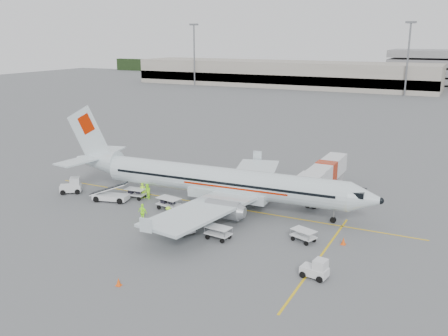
% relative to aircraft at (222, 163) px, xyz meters
% --- Properties ---
extents(ground, '(360.00, 360.00, 0.00)m').
position_rel_aircraft_xyz_m(ground, '(-0.81, 0.05, -4.95)').
color(ground, '#56595B').
extents(stripe_lead, '(44.00, 0.20, 0.01)m').
position_rel_aircraft_xyz_m(stripe_lead, '(-0.81, 0.05, -4.95)').
color(stripe_lead, yellow).
rests_on(stripe_lead, ground).
extents(stripe_cross, '(0.20, 20.00, 0.01)m').
position_rel_aircraft_xyz_m(stripe_cross, '(13.19, -7.95, -4.95)').
color(stripe_cross, yellow).
rests_on(stripe_cross, ground).
extents(terminal_west, '(110.00, 22.00, 9.00)m').
position_rel_aircraft_xyz_m(terminal_west, '(-40.81, 130.05, -0.45)').
color(terminal_west, gray).
rests_on(terminal_west, ground).
extents(treeline, '(300.00, 3.00, 6.00)m').
position_rel_aircraft_xyz_m(treeline, '(-0.81, 175.05, -1.95)').
color(treeline, black).
rests_on(treeline, ground).
extents(mast_west, '(3.20, 1.20, 22.00)m').
position_rel_aircraft_xyz_m(mast_west, '(-70.81, 118.05, 6.05)').
color(mast_west, slate).
rests_on(mast_west, ground).
extents(mast_center, '(3.20, 1.20, 22.00)m').
position_rel_aircraft_xyz_m(mast_center, '(4.19, 118.05, 6.05)').
color(mast_center, slate).
rests_on(mast_center, ground).
extents(aircraft, '(37.25, 29.86, 9.91)m').
position_rel_aircraft_xyz_m(aircraft, '(0.00, 0.00, 0.00)').
color(aircraft, silver).
rests_on(aircraft, ground).
extents(jet_bridge, '(2.96, 14.98, 3.93)m').
position_rel_aircraft_xyz_m(jet_bridge, '(8.89, 9.32, -2.99)').
color(jet_bridge, silver).
rests_on(jet_bridge, ground).
extents(belt_loader, '(5.59, 3.12, 2.86)m').
position_rel_aircraft_xyz_m(belt_loader, '(-12.15, -3.90, -3.52)').
color(belt_loader, silver).
rests_on(belt_loader, ground).
extents(tug_fore, '(2.20, 1.45, 1.59)m').
position_rel_aircraft_xyz_m(tug_fore, '(13.79, -11.58, -4.16)').
color(tug_fore, silver).
rests_on(tug_fore, ground).
extents(tug_mid, '(2.63, 2.25, 1.76)m').
position_rel_aircraft_xyz_m(tug_mid, '(0.02, -8.22, -4.07)').
color(tug_mid, silver).
rests_on(tug_mid, ground).
extents(tug_aft, '(2.78, 2.54, 1.88)m').
position_rel_aircraft_xyz_m(tug_aft, '(-18.35, -3.64, -4.02)').
color(tug_aft, silver).
rests_on(tug_aft, ground).
extents(cart_loaded_a, '(2.41, 1.55, 1.20)m').
position_rel_aircraft_xyz_m(cart_loaded_a, '(-10.19, -1.95, -4.36)').
color(cart_loaded_a, silver).
rests_on(cart_loaded_a, ground).
extents(cart_loaded_b, '(2.74, 1.89, 1.32)m').
position_rel_aircraft_xyz_m(cart_loaded_b, '(-4.76, -3.35, -4.29)').
color(cart_loaded_b, silver).
rests_on(cart_loaded_b, ground).
extents(cart_empty_a, '(2.46, 1.63, 1.21)m').
position_rel_aircraft_xyz_m(cart_empty_a, '(3.71, -8.21, -4.35)').
color(cart_empty_a, silver).
rests_on(cart_empty_a, ground).
extents(cart_empty_b, '(2.51, 1.99, 1.15)m').
position_rel_aircraft_xyz_m(cart_empty_b, '(10.90, -5.25, -4.38)').
color(cart_empty_b, silver).
rests_on(cart_empty_b, ground).
extents(cone_nose, '(0.43, 0.43, 0.70)m').
position_rel_aircraft_xyz_m(cone_nose, '(14.32, -4.31, -4.60)').
color(cone_nose, '#F5520F').
rests_on(cone_nose, ground).
extents(cone_port, '(0.34, 0.34, 0.55)m').
position_rel_aircraft_xyz_m(cone_port, '(2.15, 12.91, -4.68)').
color(cone_port, '#F5520F').
rests_on(cone_port, ground).
extents(cone_stbd, '(0.40, 0.40, 0.65)m').
position_rel_aircraft_xyz_m(cone_stbd, '(1.03, -19.42, -4.63)').
color(cone_stbd, '#F5520F').
rests_on(cone_stbd, ground).
extents(crew_a, '(0.76, 0.80, 1.83)m').
position_rel_aircraft_xyz_m(crew_a, '(-9.52, -1.45, -4.04)').
color(crew_a, '#AFFF25').
rests_on(crew_a, ground).
extents(crew_b, '(1.08, 1.02, 1.76)m').
position_rel_aircraft_xyz_m(crew_b, '(-8.86, -1.45, -4.07)').
color(crew_b, '#AFFF25').
rests_on(crew_b, ground).
extents(crew_c, '(0.78, 1.13, 1.59)m').
position_rel_aircraft_xyz_m(crew_c, '(-2.83, -6.44, -4.16)').
color(crew_c, '#AFFF25').
rests_on(crew_c, ground).
extents(crew_d, '(1.09, 0.51, 1.81)m').
position_rel_aircraft_xyz_m(crew_d, '(-5.27, -7.43, -4.05)').
color(crew_d, '#AFFF25').
rests_on(crew_d, ground).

